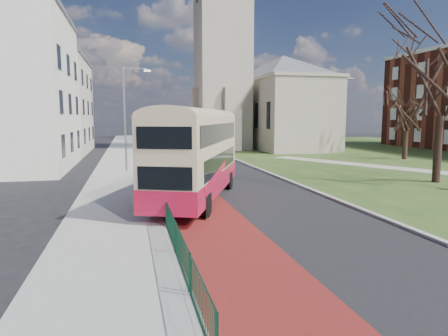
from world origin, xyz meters
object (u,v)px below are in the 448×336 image
object	(u,v)px
streetlamp	(127,113)
winter_tree_far	(407,108)
winter_tree_near	(444,62)
bus	(197,151)

from	to	relation	value
streetlamp	winter_tree_far	bearing A→B (deg)	6.14
winter_tree_near	winter_tree_far	world-z (taller)	winter_tree_near
streetlamp	bus	distance (m)	12.63
winter_tree_near	winter_tree_far	xyz separation A→B (m)	(7.64, 13.00, -2.56)
winter_tree_near	winter_tree_far	size ratio (longest dim) A/B	1.49
bus	winter_tree_near	distance (m)	17.24
bus	winter_tree_far	bearing A→B (deg)	54.41
bus	winter_tree_far	distance (m)	28.36
bus	winter_tree_far	world-z (taller)	winter_tree_far
streetlamp	winter_tree_near	xyz separation A→B (m)	(19.77, -10.04, 3.23)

